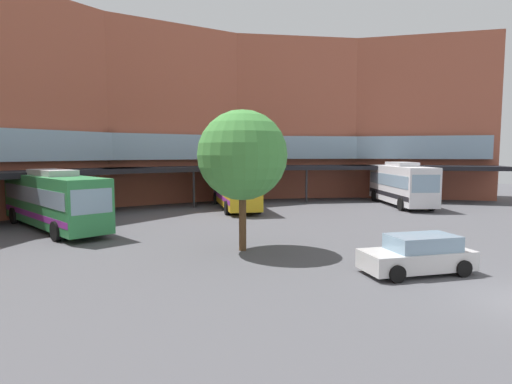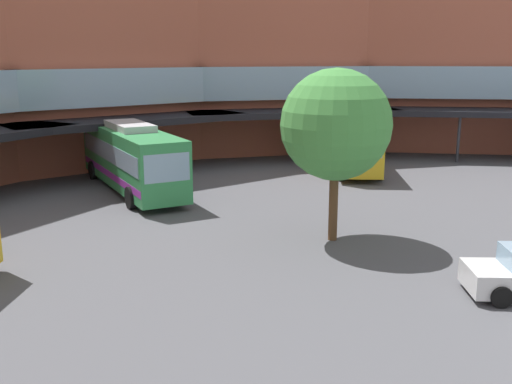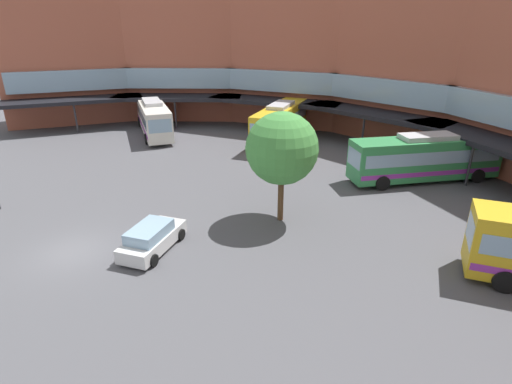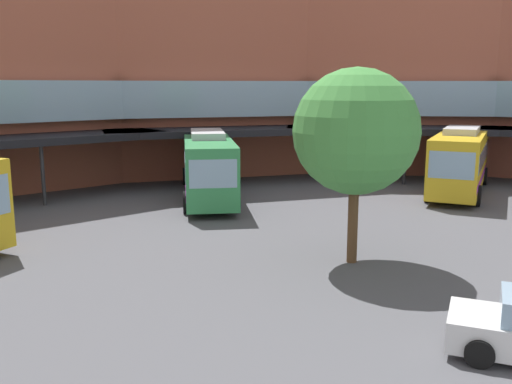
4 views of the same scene
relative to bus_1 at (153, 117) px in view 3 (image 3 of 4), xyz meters
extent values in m
plane|color=#515156|center=(22.28, -12.36, -1.88)|extent=(118.99, 118.99, 0.00)
cube|color=black|center=(28.08, 16.56, 1.44)|extent=(15.50, 6.87, 0.40)
cylinder|color=#2D2D33|center=(27.76, 14.99, -0.22)|extent=(0.20, 0.20, 3.33)
cube|color=#AD5942|center=(15.50, 21.46, 6.44)|extent=(15.90, 8.83, 16.64)
cube|color=#8CADC6|center=(15.62, 20.88, 3.44)|extent=(14.47, 8.77, 2.33)
cube|color=black|center=(16.49, 16.56, 1.44)|extent=(15.50, 6.87, 0.40)
cylinder|color=#2D2D33|center=(16.80, 14.99, -0.22)|extent=(0.20, 0.20, 3.33)
cube|color=#AD5942|center=(2.99, 16.24, 6.44)|extent=(15.80, 13.37, 16.64)
cube|color=#8CADC6|center=(3.33, 15.74, 3.44)|extent=(14.69, 12.73, 2.33)
cube|color=black|center=(5.79, 12.10, 1.44)|extent=(14.68, 11.71, 0.40)
cylinder|color=#2D2D33|center=(6.68, 10.77, -0.22)|extent=(0.20, 0.20, 3.33)
cube|color=#AD5942|center=(-6.54, 6.60, 6.44)|extent=(13.26, 15.84, 16.64)
cube|color=#8CADC6|center=(-6.04, 6.27, 3.44)|extent=(12.64, 14.72, 2.33)
cube|color=black|center=(-2.36, 3.85, 1.44)|extent=(11.59, 14.74, 0.40)
cylinder|color=#2D2D33|center=(-1.02, 2.97, -0.22)|extent=(0.20, 0.20, 3.33)
cube|color=#AD5942|center=(-11.62, -5.97, 6.44)|extent=(8.68, 15.86, 16.64)
cube|color=#8CADC6|center=(-11.03, -6.08, 3.44)|extent=(8.63, 14.43, 2.33)
cube|color=black|center=(-6.70, -6.90, 1.44)|extent=(6.71, 15.49, 0.40)
cylinder|color=#2D2D33|center=(-5.13, -7.19, -0.22)|extent=(0.20, 0.20, 3.33)
cube|color=#8CADC6|center=(34.65, 4.03, 0.41)|extent=(1.43, 1.83, 1.38)
cylinder|color=black|center=(36.68, 4.00, -1.33)|extent=(1.06, 0.90, 1.10)
cylinder|color=black|center=(35.17, 6.00, -1.33)|extent=(1.06, 0.90, 1.10)
cube|color=silver|center=(-0.02, 0.00, -0.03)|extent=(12.36, 5.09, 3.01)
cube|color=#8CADC6|center=(-0.02, 0.00, 0.33)|extent=(11.66, 4.98, 0.96)
cube|color=purple|center=(-0.02, 0.00, -0.87)|extent=(12.13, 5.06, 0.36)
cube|color=#8CADC6|center=(5.84, -1.29, 0.33)|extent=(0.60, 2.21, 1.32)
cube|color=#B2B2B7|center=(-0.02, 0.00, 1.66)|extent=(4.64, 2.68, 0.36)
cylinder|color=black|center=(4.28, 0.36, -1.33)|extent=(1.14, 0.53, 1.10)
cylinder|color=black|center=(3.73, -2.12, -1.33)|extent=(1.14, 0.53, 1.10)
cylinder|color=black|center=(-3.76, 2.13, -1.33)|extent=(1.14, 0.53, 1.10)
cylinder|color=black|center=(-4.31, -0.35, -1.33)|extent=(1.14, 0.53, 1.10)
cube|color=#338C4C|center=(25.28, 12.96, -0.02)|extent=(6.53, 11.80, 3.03)
cube|color=#8CADC6|center=(25.28, 12.96, 0.34)|extent=(6.33, 11.16, 0.97)
cube|color=purple|center=(25.28, 12.96, -0.87)|extent=(6.47, 11.59, 0.36)
cube|color=#8CADC6|center=(23.20, 7.56, 0.34)|extent=(2.11, 0.90, 1.33)
cube|color=#B2B2B7|center=(25.28, 12.96, 1.68)|extent=(3.15, 4.55, 0.36)
cylinder|color=black|center=(25.03, 8.80, -1.33)|extent=(0.67, 1.13, 1.10)
cylinder|color=black|center=(22.68, 9.71, -1.33)|extent=(0.67, 1.13, 1.10)
cylinder|color=black|center=(27.87, 16.22, -1.33)|extent=(0.67, 1.13, 1.10)
cylinder|color=black|center=(25.53, 17.12, -1.33)|extent=(0.67, 1.13, 1.10)
cube|color=gold|center=(10.08, 10.03, 0.10)|extent=(8.99, 10.71, 3.27)
cube|color=#8CADC6|center=(10.08, 10.03, 0.50)|extent=(8.61, 10.19, 1.05)
cube|color=orange|center=(10.08, 10.03, -0.81)|extent=(8.87, 10.54, 0.39)
cube|color=#8CADC6|center=(13.54, 5.48, 0.50)|extent=(1.84, 1.44, 1.44)
cube|color=#B2B2B7|center=(10.08, 10.03, 1.92)|extent=(3.92, 4.37, 0.36)
cylinder|color=black|center=(13.46, 7.67, -1.33)|extent=(0.90, 1.06, 1.10)
cylinder|color=black|center=(11.45, 6.14, -1.33)|extent=(0.90, 1.06, 1.10)
cylinder|color=black|center=(8.71, 13.91, -1.33)|extent=(0.90, 1.06, 1.10)
cylinder|color=black|center=(6.70, 12.38, -1.33)|extent=(0.90, 1.06, 1.10)
cube|color=silver|center=(24.39, -8.48, -1.33)|extent=(4.18, 4.55, 0.75)
cube|color=#8CADC6|center=(24.54, -8.67, -0.65)|extent=(2.90, 3.05, 0.60)
cylinder|color=black|center=(22.77, -7.92, -1.55)|extent=(0.59, 0.65, 0.66)
cylinder|color=black|center=(24.16, -6.79, -1.55)|extent=(0.59, 0.65, 0.66)
cylinder|color=black|center=(24.61, -10.17, -1.55)|extent=(0.59, 0.65, 0.66)
cylinder|color=black|center=(26.00, -9.03, -1.55)|extent=(0.59, 0.65, 0.66)
cylinder|color=brown|center=(25.02, -0.43, -0.15)|extent=(0.36, 0.36, 3.47)
sphere|color=#479342|center=(25.02, -0.43, 2.79)|extent=(4.36, 4.36, 4.36)
camera|label=1|loc=(6.79, -9.56, 2.90)|focal=29.60mm
camera|label=2|loc=(5.67, -13.16, 5.45)|focal=41.55mm
camera|label=3|loc=(44.03, -14.08, 9.75)|focal=28.75mm
camera|label=4|loc=(12.82, -15.81, 4.36)|focal=39.49mm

